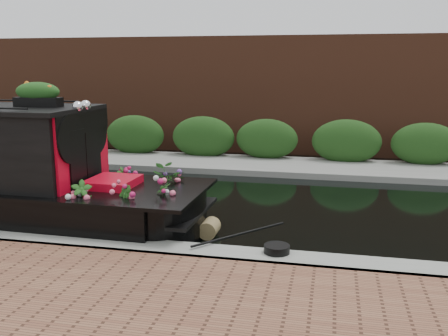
# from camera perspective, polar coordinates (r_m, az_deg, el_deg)

# --- Properties ---
(ground) EXTENTS (80.00, 80.00, 0.00)m
(ground) POSITION_cam_1_polar(r_m,az_deg,el_deg) (11.48, -8.77, -3.76)
(ground) COLOR black
(ground) RESTS_ON ground
(near_bank_coping) EXTENTS (40.00, 0.60, 0.50)m
(near_bank_coping) POSITION_cam_1_polar(r_m,az_deg,el_deg) (8.64, -16.75, -9.39)
(near_bank_coping) COLOR gray
(near_bank_coping) RESTS_ON ground
(far_bank_path) EXTENTS (40.00, 2.40, 0.34)m
(far_bank_path) POSITION_cam_1_polar(r_m,az_deg,el_deg) (15.36, -3.14, 0.31)
(far_bank_path) COLOR gray
(far_bank_path) RESTS_ON ground
(far_hedge) EXTENTS (40.00, 1.10, 2.80)m
(far_hedge) POSITION_cam_1_polar(r_m,az_deg,el_deg) (16.21, -2.29, 0.92)
(far_hedge) COLOR #1D4115
(far_hedge) RESTS_ON ground
(far_brick_wall) EXTENTS (40.00, 1.00, 8.00)m
(far_brick_wall) POSITION_cam_1_polar(r_m,az_deg,el_deg) (18.22, -0.62, 2.14)
(far_brick_wall) COLOR brown
(far_brick_wall) RESTS_ON ground
(rope_fender) EXTENTS (0.32, 0.43, 0.32)m
(rope_fender) POSITION_cam_1_polar(r_m,az_deg,el_deg) (9.01, -1.66, -6.90)
(rope_fender) COLOR olive
(rope_fender) RESTS_ON ground
(coiled_mooring_rope) EXTENTS (0.39, 0.39, 0.12)m
(coiled_mooring_rope) POSITION_cam_1_polar(r_m,az_deg,el_deg) (7.68, 6.06, -9.18)
(coiled_mooring_rope) COLOR black
(coiled_mooring_rope) RESTS_ON near_bank_coping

